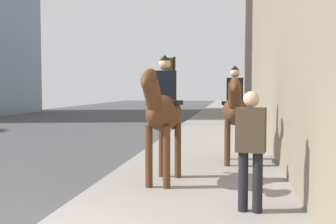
% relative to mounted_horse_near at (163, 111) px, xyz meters
% --- Properties ---
extents(mounted_horse_near, '(2.15, 0.69, 2.36)m').
position_rel_mounted_horse_near_xyz_m(mounted_horse_near, '(0.00, 0.00, 0.00)').
color(mounted_horse_near, '#4C2B16').
rests_on(mounted_horse_near, sidewalk_slab).
extents(mounted_horse_far, '(2.15, 0.60, 2.28)m').
position_rel_mounted_horse_near_xyz_m(mounted_horse_far, '(2.25, -1.30, -0.07)').
color(mounted_horse_far, '#4C2B16').
rests_on(mounted_horse_far, sidewalk_slab).
extents(pedestrian_greeting, '(0.33, 0.44, 1.70)m').
position_rel_mounted_horse_near_xyz_m(pedestrian_greeting, '(-1.55, -1.51, -0.35)').
color(pedestrian_greeting, black).
rests_on(pedestrian_greeting, sidewalk_slab).
extents(traffic_light_near_curb, '(0.20, 0.44, 3.41)m').
position_rel_mounted_horse_near_xyz_m(traffic_light_near_curb, '(12.44, 1.65, 0.85)').
color(traffic_light_near_curb, black).
rests_on(traffic_light_near_curb, ground).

